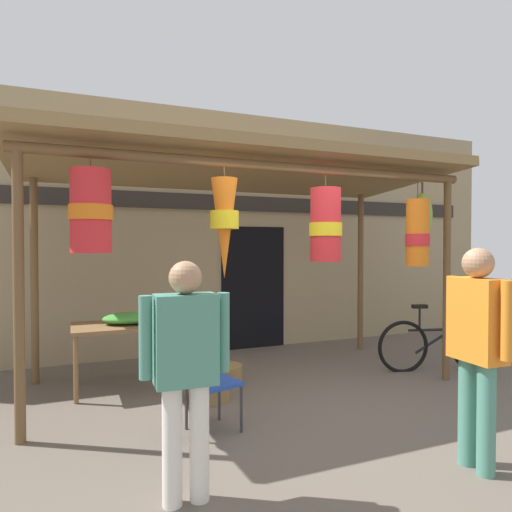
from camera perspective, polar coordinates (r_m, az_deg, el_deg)
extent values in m
plane|color=#60564C|center=(5.12, 5.97, -17.93)|extent=(30.00, 30.00, 0.00)
cube|color=#9E8966|center=(7.36, -4.22, 3.08)|extent=(10.67, 0.25, 3.83)
cube|color=#2D2823|center=(7.25, -3.86, 6.75)|extent=(9.61, 0.04, 0.24)
cube|color=black|center=(7.43, -0.35, -4.00)|extent=(1.10, 0.03, 2.00)
cylinder|color=brown|center=(4.32, -27.86, -4.52)|extent=(0.09, 0.09, 2.52)
cylinder|color=brown|center=(6.13, 23.03, -2.80)|extent=(0.09, 0.09, 2.52)
cylinder|color=brown|center=(6.12, -26.27, -2.84)|extent=(0.09, 0.09, 2.52)
cylinder|color=brown|center=(7.50, 13.11, -2.00)|extent=(0.09, 0.09, 2.52)
cylinder|color=brown|center=(4.79, 2.33, 11.30)|extent=(4.97, 0.10, 0.10)
cylinder|color=brown|center=(6.48, -4.51, 10.01)|extent=(4.97, 0.10, 0.10)
cube|color=olive|center=(5.63, -1.61, 11.03)|extent=(5.27, 2.31, 0.29)
cylinder|color=brown|center=(4.32, -20.24, 10.95)|extent=(0.01, 0.01, 0.10)
cylinder|color=red|center=(4.27, -20.20, 5.35)|extent=(0.35, 0.35, 0.74)
cylinder|color=orange|center=(4.27, -20.20, 5.21)|extent=(0.38, 0.38, 0.13)
cylinder|color=brown|center=(4.53, -4.03, 10.51)|extent=(0.01, 0.01, 0.11)
cone|color=orange|center=(4.48, -4.01, 3.50)|extent=(0.26, 0.26, 0.99)
cylinder|color=yellow|center=(4.48, -4.02, 4.60)|extent=(0.29, 0.29, 0.18)
cylinder|color=brown|center=(5.07, 8.83, 9.32)|extent=(0.01, 0.01, 0.15)
cylinder|color=red|center=(5.02, 8.81, 3.93)|extent=(0.33, 0.33, 0.81)
cylinder|color=yellow|center=(5.02, 8.80, 3.35)|extent=(0.36, 0.36, 0.15)
cylinder|color=brown|center=(5.76, 19.82, 7.89)|extent=(0.01, 0.01, 0.22)
cylinder|color=orange|center=(5.73, 19.78, 2.79)|extent=(0.26, 0.26, 0.80)
cylinder|color=red|center=(5.72, 19.77, 1.94)|extent=(0.28, 0.28, 0.14)
cylinder|color=#4C3D23|center=(5.95, 20.33, 8.14)|extent=(0.02, 0.02, 0.13)
ellipsoid|color=#89A842|center=(5.92, 20.31, 4.89)|extent=(0.26, 0.22, 0.55)
cube|color=brown|center=(5.58, -16.47, -8.46)|extent=(1.15, 0.77, 0.04)
cylinder|color=brown|center=(5.30, -21.87, -13.24)|extent=(0.05, 0.05, 0.73)
cylinder|color=brown|center=(5.41, -10.37, -12.86)|extent=(0.05, 0.05, 0.73)
cylinder|color=brown|center=(5.95, -21.94, -11.64)|extent=(0.05, 0.05, 0.73)
cylinder|color=brown|center=(6.05, -11.73, -11.36)|extent=(0.05, 0.05, 0.73)
ellipsoid|color=green|center=(5.58, -15.49, -7.56)|extent=(0.67, 0.47, 0.13)
ellipsoid|color=red|center=(5.54, -14.40, -7.54)|extent=(0.30, 0.23, 0.09)
cube|color=#2347A8|center=(4.26, -5.41, -15.70)|extent=(0.49, 0.49, 0.04)
cube|color=#2347A8|center=(4.12, -7.58, -13.43)|extent=(0.14, 0.39, 0.40)
cylinder|color=#333338|center=(4.29, -1.89, -18.69)|extent=(0.03, 0.03, 0.44)
cylinder|color=#333338|center=(4.57, -4.69, -17.43)|extent=(0.03, 0.03, 0.44)
cylinder|color=#333338|center=(4.10, -6.20, -19.66)|extent=(0.03, 0.03, 0.44)
cylinder|color=#333338|center=(4.39, -8.82, -18.22)|extent=(0.03, 0.03, 0.44)
cylinder|color=olive|center=(5.71, -3.94, -14.71)|extent=(0.43, 0.43, 0.22)
cylinder|color=olive|center=(5.15, -5.94, -16.63)|extent=(0.44, 0.44, 0.20)
torus|color=black|center=(6.97, 25.95, -10.05)|extent=(0.70, 0.22, 0.71)
torus|color=black|center=(6.45, 18.15, -10.90)|extent=(0.70, 0.22, 0.71)
cylinder|color=black|center=(6.66, 22.22, -8.63)|extent=(0.87, 0.25, 0.04)
cylinder|color=black|center=(6.64, 21.45, -10.14)|extent=(0.49, 0.16, 0.31)
cylinder|color=black|center=(6.49, 20.03, -7.43)|extent=(0.03, 0.03, 0.30)
cube|color=black|center=(6.47, 20.05, -6.03)|extent=(0.21, 0.13, 0.05)
cylinder|color=#262628|center=(6.85, 25.44, -6.18)|extent=(0.13, 0.43, 0.02)
cylinder|color=silver|center=(3.23, -7.18, -22.29)|extent=(0.13, 0.13, 0.78)
cylinder|color=silver|center=(3.20, -10.58, -22.56)|extent=(0.13, 0.13, 0.78)
cube|color=#4C8E7A|center=(3.01, -8.92, -10.37)|extent=(0.41, 0.24, 0.59)
cylinder|color=#4C8E7A|center=(3.06, -4.17, -9.59)|extent=(0.08, 0.08, 0.53)
cylinder|color=#4C8E7A|center=(2.96, -13.84, -9.99)|extent=(0.08, 0.08, 0.53)
sphere|color=tan|center=(2.95, -8.94, -2.71)|extent=(0.22, 0.22, 0.22)
cylinder|color=#4C8E7A|center=(4.01, 25.18, -17.35)|extent=(0.13, 0.13, 0.83)
cylinder|color=#4C8E7A|center=(3.89, 27.16, -17.95)|extent=(0.13, 0.13, 0.83)
cube|color=orange|center=(3.78, 26.26, -7.22)|extent=(0.24, 0.41, 0.62)
cylinder|color=orange|center=(3.95, 23.58, -6.37)|extent=(0.08, 0.08, 0.56)
cylinder|color=orange|center=(3.60, 29.22, -7.16)|extent=(0.08, 0.08, 0.56)
sphere|color=tan|center=(3.74, 26.33, -0.80)|extent=(0.23, 0.23, 0.23)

